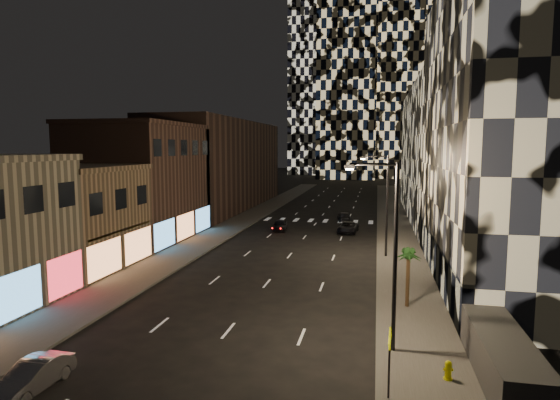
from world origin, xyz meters
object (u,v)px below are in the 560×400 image
at_px(streetlight_far, 384,198).
at_px(car_silver_parked, 32,376).
at_px(car_dark_rightlane, 348,228).
at_px(ped_sign, 390,350).
at_px(palm_tree, 408,258).
at_px(fire_hydrant, 448,370).
at_px(car_dark_midlane, 280,225).
at_px(car_dark_oncoming, 344,217).
at_px(streetlight_near, 390,243).

distance_m(streetlight_far, car_silver_parked, 30.51).
xyz_separation_m(car_silver_parked, car_dark_rightlane, (10.31, 38.20, 0.01)).
bearing_deg(ped_sign, car_silver_parked, -165.36).
xyz_separation_m(streetlight_far, palm_tree, (1.30, -13.40, -2.22)).
bearing_deg(fire_hydrant, car_dark_midlane, 112.81).
distance_m(car_dark_midlane, car_dark_oncoming, 11.22).
relative_size(fire_hydrant, ped_sign, 0.28).
height_order(streetlight_far, car_dark_oncoming, streetlight_far).
height_order(car_dark_oncoming, car_dark_rightlane, car_dark_rightlane).
distance_m(fire_hydrant, palm_tree, 9.51).
distance_m(car_dark_midlane, ped_sign, 37.88).
bearing_deg(car_dark_oncoming, car_silver_parked, 71.27).
bearing_deg(car_dark_midlane, streetlight_near, -74.08).
height_order(car_dark_midlane, fire_hydrant, car_dark_midlane).
relative_size(car_dark_rightlane, palm_tree, 1.24).
height_order(car_dark_midlane, ped_sign, ped_sign).
bearing_deg(car_dark_oncoming, ped_sign, 88.62).
xyz_separation_m(streetlight_near, car_dark_oncoming, (-4.85, 40.24, -4.75)).
distance_m(car_dark_midlane, palm_tree, 28.25).
bearing_deg(car_silver_parked, ped_sign, 10.69).
xyz_separation_m(streetlight_far, ped_sign, (-0.06, -24.50, -3.24)).
height_order(streetlight_far, fire_hydrant, streetlight_far).
bearing_deg(streetlight_far, ped_sign, -90.13).
bearing_deg(ped_sign, streetlight_far, 95.97).
xyz_separation_m(car_silver_parked, car_dark_midlane, (2.30, 38.09, 0.04)).
bearing_deg(palm_tree, streetlight_far, 95.53).
relative_size(car_dark_oncoming, palm_tree, 1.15).
bearing_deg(car_dark_rightlane, car_silver_parked, -100.84).
bearing_deg(palm_tree, car_silver_parked, -139.47).
bearing_deg(car_dark_midlane, car_dark_rightlane, -3.92).
height_order(car_silver_parked, ped_sign, ped_sign).
relative_size(car_silver_parked, car_dark_rightlane, 0.83).
xyz_separation_m(streetlight_far, car_silver_parked, (-14.15, -26.61, -4.74)).
distance_m(car_dark_rightlane, ped_sign, 36.31).
distance_m(car_dark_oncoming, fire_hydrant, 43.34).
relative_size(streetlight_near, ped_sign, 3.15).
bearing_deg(car_dark_rightlane, ped_sign, -79.74).
bearing_deg(ped_sign, streetlight_near, 95.39).
bearing_deg(streetlight_far, palm_tree, -84.47).
bearing_deg(car_dark_rightlane, car_dark_oncoming, 100.92).
height_order(streetlight_far, car_dark_midlane, streetlight_far).
xyz_separation_m(car_dark_midlane, ped_sign, (11.80, -35.97, 1.46)).
height_order(streetlight_far, palm_tree, streetlight_far).
relative_size(car_dark_rightlane, fire_hydrant, 5.52).
xyz_separation_m(car_silver_parked, palm_tree, (15.45, 13.21, 2.52)).
height_order(streetlight_far, ped_sign, streetlight_far).
xyz_separation_m(streetlight_near, ped_sign, (-0.06, -4.50, -3.24)).
height_order(car_dark_rightlane, ped_sign, ped_sign).
xyz_separation_m(streetlight_far, car_dark_midlane, (-11.85, 11.47, -4.70)).
xyz_separation_m(streetlight_near, streetlight_far, (0.00, 20.00, 0.00)).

